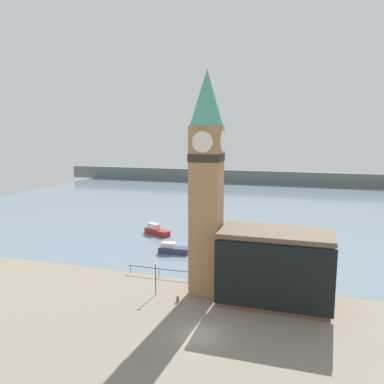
{
  "coord_description": "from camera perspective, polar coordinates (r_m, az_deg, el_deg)",
  "views": [
    {
      "loc": [
        9.05,
        -31.7,
        18.74
      ],
      "look_at": [
        -2.94,
        7.35,
        12.47
      ],
      "focal_mm": 35.0,
      "sensor_mm": 36.0,
      "label": 1
    }
  ],
  "objects": [
    {
      "name": "lamp_post",
      "position": [
        45.07,
        -5.59,
        -12.09
      ],
      "size": [
        0.32,
        0.32,
        3.94
      ],
      "color": "#2D2D33",
      "rests_on": "ground_plane"
    },
    {
      "name": "clock_tower",
      "position": [
        43.21,
        2.23,
        2.18
      ],
      "size": [
        3.92,
        3.92,
        25.97
      ],
      "color": "#9E754C",
      "rests_on": "ground_plane"
    },
    {
      "name": "mooring_bollard_near",
      "position": [
        44.06,
        -2.2,
        -15.94
      ],
      "size": [
        0.31,
        0.31,
        0.67
      ],
      "color": "brown",
      "rests_on": "ground_plane"
    },
    {
      "name": "pier_railing",
      "position": [
        51.12,
        -5.03,
        -11.68
      ],
      "size": [
        9.02,
        0.08,
        1.09
      ],
      "color": "#333338",
      "rests_on": "ground_plane"
    },
    {
      "name": "boat_far",
      "position": [
        71.56,
        -5.45,
        -5.88
      ],
      "size": [
        5.74,
        3.98,
        2.01
      ],
      "rotation": [
        0.0,
        0.0,
        -0.46
      ],
      "color": "maroon",
      "rests_on": "water"
    },
    {
      "name": "far_shoreline",
      "position": [
        145.77,
        13.41,
        2.09
      ],
      "size": [
        180.0,
        3.0,
        5.0
      ],
      "color": "slate",
      "rests_on": "water"
    },
    {
      "name": "ground_plane",
      "position": [
        37.92,
        1.05,
        -20.89
      ],
      "size": [
        160.0,
        160.0,
        0.0
      ],
      "primitive_type": "plane",
      "color": "gray"
    },
    {
      "name": "boat_near",
      "position": [
        60.48,
        -2.9,
        -8.69
      ],
      "size": [
        4.98,
        2.23,
        1.7
      ],
      "rotation": [
        0.0,
        0.0,
        0.09
      ],
      "color": "#333856",
      "rests_on": "water"
    },
    {
      "name": "water",
      "position": [
        106.63,
        11.93,
        -1.59
      ],
      "size": [
        160.0,
        120.0,
        0.0
      ],
      "color": "slate",
      "rests_on": "ground_plane"
    },
    {
      "name": "pier_building",
      "position": [
        43.59,
        12.53,
        -11.05
      ],
      "size": [
        12.35,
        6.77,
        8.26
      ],
      "color": "brown",
      "rests_on": "ground_plane"
    }
  ]
}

